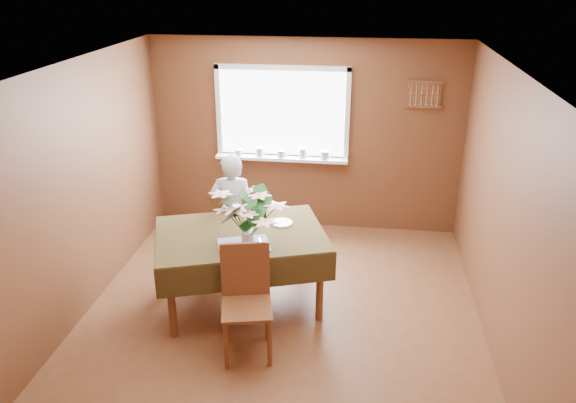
# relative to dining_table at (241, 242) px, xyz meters

# --- Properties ---
(floor) EXTENTS (4.50, 4.50, 0.00)m
(floor) POSITION_rel_dining_table_xyz_m (0.44, -0.22, -0.72)
(floor) COLOR brown
(floor) RESTS_ON ground
(ceiling) EXTENTS (4.50, 4.50, 0.00)m
(ceiling) POSITION_rel_dining_table_xyz_m (0.44, -0.22, 1.78)
(ceiling) COLOR white
(ceiling) RESTS_ON wall_back
(wall_back) EXTENTS (4.00, 0.00, 4.00)m
(wall_back) POSITION_rel_dining_table_xyz_m (0.44, 2.03, 0.53)
(wall_back) COLOR brown
(wall_back) RESTS_ON floor
(wall_front) EXTENTS (4.00, 0.00, 4.00)m
(wall_front) POSITION_rel_dining_table_xyz_m (0.44, -2.47, 0.53)
(wall_front) COLOR brown
(wall_front) RESTS_ON floor
(wall_left) EXTENTS (0.00, 4.50, 4.50)m
(wall_left) POSITION_rel_dining_table_xyz_m (-1.56, -0.22, 0.53)
(wall_left) COLOR brown
(wall_left) RESTS_ON floor
(wall_right) EXTENTS (0.00, 4.50, 4.50)m
(wall_right) POSITION_rel_dining_table_xyz_m (2.44, -0.22, 0.53)
(wall_right) COLOR brown
(wall_right) RESTS_ON floor
(window_assembly) EXTENTS (1.72, 0.20, 1.22)m
(window_assembly) POSITION_rel_dining_table_xyz_m (0.15, 1.97, 0.64)
(window_assembly) COLOR white
(window_assembly) RESTS_ON wall_back
(spoon_rack) EXTENTS (0.44, 0.05, 0.33)m
(spoon_rack) POSITION_rel_dining_table_xyz_m (1.89, 1.99, 1.13)
(spoon_rack) COLOR brown
(spoon_rack) RESTS_ON wall_back
(dining_table) EXTENTS (1.97, 1.63, 0.83)m
(dining_table) POSITION_rel_dining_table_xyz_m (0.00, 0.00, 0.00)
(dining_table) COLOR brown
(dining_table) RESTS_ON floor
(chair_far) EXTENTS (0.43, 0.43, 0.91)m
(chair_far) POSITION_rel_dining_table_xyz_m (-0.32, 0.84, -0.22)
(chair_far) COLOR brown
(chair_far) RESTS_ON floor
(chair_near) EXTENTS (0.53, 0.53, 1.03)m
(chair_near) POSITION_rel_dining_table_xyz_m (0.20, -0.74, -0.16)
(chair_near) COLOR brown
(chair_near) RESTS_ON floor
(seated_woman) EXTENTS (0.55, 0.40, 1.40)m
(seated_woman) POSITION_rel_dining_table_xyz_m (-0.25, 0.73, -0.02)
(seated_woman) COLOR white
(seated_woman) RESTS_ON floor
(flower_bouquet) EXTENTS (0.61, 0.61, 0.53)m
(flower_bouquet) POSITION_rel_dining_table_xyz_m (0.13, -0.27, 0.44)
(flower_bouquet) COLOR white
(flower_bouquet) RESTS_ON dining_table
(side_plate) EXTENTS (0.23, 0.23, 0.01)m
(side_plate) POSITION_rel_dining_table_xyz_m (0.38, 0.28, 0.11)
(side_plate) COLOR white
(side_plate) RESTS_ON dining_table
(table_knife) EXTENTS (0.07, 0.19, 0.00)m
(table_knife) POSITION_rel_dining_table_xyz_m (0.24, -0.20, 0.11)
(table_knife) COLOR silver
(table_knife) RESTS_ON dining_table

